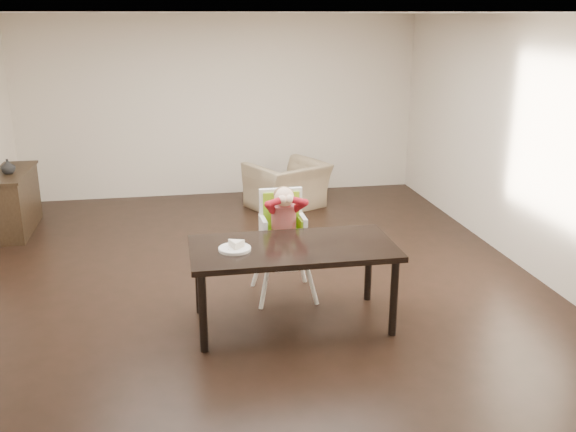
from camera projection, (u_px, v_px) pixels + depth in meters
name	position (u px, v px, depth m)	size (l,w,h in m)	color
ground	(251.00, 279.00, 6.80)	(7.00, 7.00, 0.00)	black
room_walls	(248.00, 104.00, 6.24)	(6.02, 7.02, 2.71)	beige
dining_table	(293.00, 254.00, 5.64)	(1.80, 0.90, 0.75)	black
high_chair	(283.00, 219.00, 6.22)	(0.47, 0.47, 1.12)	white
plate	(235.00, 247.00, 5.51)	(0.36, 0.36, 0.08)	white
armchair	(287.00, 178.00, 9.18)	(1.01, 0.66, 0.89)	#988260
sideboard	(15.00, 202.00, 8.20)	(0.44, 1.26, 0.79)	black
vase	(8.00, 167.00, 7.96)	(0.18, 0.18, 0.18)	#99999E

